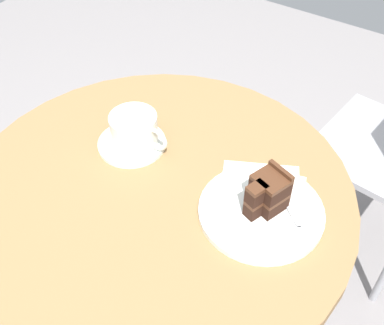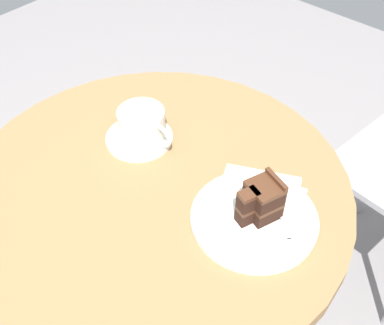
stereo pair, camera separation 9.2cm
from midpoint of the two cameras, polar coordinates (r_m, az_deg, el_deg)
name	(u,v)px [view 1 (the left image)]	position (r m, az deg, el deg)	size (l,w,h in m)	color
cafe_table	(159,228)	(1.03, -6.52, -7.81)	(0.77, 0.77, 0.74)	olive
saucer	(132,143)	(1.03, -9.69, 2.12)	(0.14, 0.14, 0.01)	silver
coffee_cup	(135,129)	(1.00, -9.44, 3.84)	(0.13, 0.10, 0.07)	silver
teaspoon	(121,127)	(1.06, -10.90, 3.99)	(0.02, 0.10, 0.00)	#B7B7BC
cake_plate	(261,211)	(0.89, 5.25, -5.94)	(0.23, 0.23, 0.01)	silver
cake_slice	(268,193)	(0.86, 5.93, -3.74)	(0.07, 0.09, 0.08)	black
fork	(294,218)	(0.87, 9.09, -6.73)	(0.13, 0.11, 0.00)	#B7B7BC
napkin	(260,196)	(0.92, 5.17, -4.12)	(0.21, 0.22, 0.00)	silver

